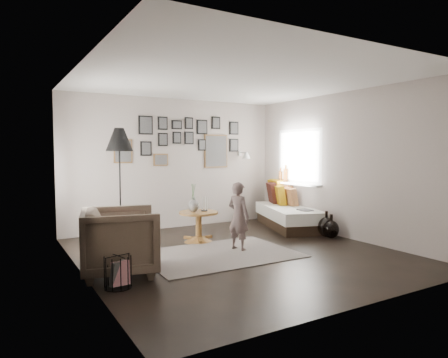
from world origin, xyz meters
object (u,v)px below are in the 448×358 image
pedestal_table (199,228)px  child (239,216)px  demijohn_large (326,227)px  armchair (120,241)px  magazine_basket (118,272)px  demijohn_small (331,229)px  floor_lamp (119,144)px  vase (194,203)px  daybed (285,213)px

pedestal_table → child: size_ratio=0.62×
demijohn_large → armchair: bearing=-175.6°
magazine_basket → demijohn_small: demijohn_small is taller
demijohn_small → floor_lamp: bearing=155.4°
pedestal_table → vase: vase is taller
armchair → floor_lamp: 2.17m
pedestal_table → floor_lamp: 1.94m
magazine_basket → child: size_ratio=0.34×
floor_lamp → magazine_basket: (-0.66, -2.20, -1.49)m
floor_lamp → demijohn_small: 3.97m
armchair → magazine_basket: size_ratio=2.51×
daybed → floor_lamp: floor_lamp is taller
vase → floor_lamp: 1.59m
armchair → demijohn_small: bearing=-74.2°
floor_lamp → demijohn_large: (3.34, -1.41, -1.49)m
floor_lamp → child: (1.45, -1.43, -1.13)m
floor_lamp → demijohn_large: bearing=-22.9°
armchair → floor_lamp: floor_lamp is taller
demijohn_large → demijohn_small: size_ratio=1.10×
demijohn_small → child: size_ratio=0.40×
armchair → child: size_ratio=0.86×
demijohn_small → armchair: bearing=-177.3°
daybed → demijohn_large: daybed is taller
magazine_basket → demijohn_small: 4.05m
vase → demijohn_small: size_ratio=1.11×
vase → magazine_basket: 2.43m
demijohn_small → vase: bearing=157.0°
floor_lamp → demijohn_small: size_ratio=4.51×
magazine_basket → demijohn_large: demijohn_large is taller
demijohn_large → demijohn_small: demijohn_large is taller
armchair → floor_lamp: bearing=-2.8°
pedestal_table → demijohn_small: (2.17, -0.93, -0.08)m
demijohn_large → demijohn_small: bearing=-88.5°
daybed → armchair: bearing=-141.1°
floor_lamp → magazine_basket: bearing=-106.6°
pedestal_table → armchair: armchair is taller
child → daybed: bearing=-77.2°
daybed → floor_lamp: 3.59m
magazine_basket → child: bearing=20.0°
vase → magazine_basket: vase is taller
vase → daybed: bearing=7.3°
pedestal_table → armchair: size_ratio=0.72×
daybed → demijohn_small: (0.04, -1.24, -0.13)m
daybed → pedestal_table: bearing=-153.5°
floor_lamp → armchair: bearing=-105.9°
armchair → floor_lamp: size_ratio=0.48×
armchair → demijohn_large: size_ratio=1.96×
magazine_basket → floor_lamp: bearing=73.4°
armchair → demijohn_small: size_ratio=2.16×
floor_lamp → child: floor_lamp is taller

